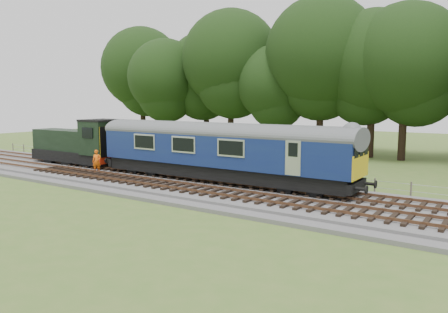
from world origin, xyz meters
The scene contains 9 objects.
ground centered at (0.00, 0.00, 0.00)m, with size 120.00×120.00×0.00m, color #476B27.
ballast centered at (0.00, 0.00, 0.17)m, with size 70.00×7.00×0.35m, color #4C4C4F.
track_north centered at (0.00, 1.40, 0.42)m, with size 67.20×2.40×0.21m.
track_south centered at (0.00, -1.60, 0.42)m, with size 67.20×2.40×0.21m.
fence centered at (0.00, 4.50, 0.00)m, with size 64.00×0.12×1.00m, color #6B6054, non-canonical shape.
tree_line centered at (0.00, 22.00, 0.00)m, with size 70.00×8.00×18.00m, color black, non-canonical shape.
dmu_railcar centered at (-3.00, 1.40, 2.61)m, with size 18.05×2.86×3.88m.
shunter_loco centered at (-16.92, 1.40, 1.97)m, with size 8.92×2.60×3.38m.
worker centered at (-12.29, -0.72, 1.18)m, with size 0.61×0.40×1.67m, color #FF620D.
Camera 1 is at (12.70, -21.46, 5.54)m, focal length 35.00 mm.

